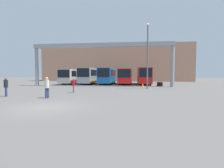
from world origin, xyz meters
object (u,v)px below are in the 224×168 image
at_px(bus_slot_0, 74,76).
at_px(lamp_post, 148,54).
at_px(traffic_cone, 143,85).
at_px(bus_slot_2, 108,75).
at_px(pedestrian_mid_left, 47,87).
at_px(bus_slot_4, 144,75).
at_px(bus_slot_3, 126,76).
at_px(pedestrian_near_left, 6,86).
at_px(pedestrian_mid_right, 74,85).
at_px(tire_stack, 160,84).
at_px(bus_slot_1, 90,75).

bearing_deg(bus_slot_0, lamp_post, -38.37).
bearing_deg(traffic_cone, bus_slot_2, 130.18).
xyz_separation_m(pedestrian_mid_left, traffic_cone, (8.96, 14.52, -0.64)).
height_order(bus_slot_4, pedestrian_mid_left, bus_slot_4).
relative_size(bus_slot_0, lamp_post, 1.25).
relative_size(bus_slot_3, bus_slot_4, 1.05).
relative_size(traffic_cone, lamp_post, 0.07).
bearing_deg(bus_slot_0, pedestrian_near_left, -86.75).
height_order(bus_slot_0, bus_slot_4, bus_slot_4).
bearing_deg(bus_slot_2, bus_slot_4, -3.87).
xyz_separation_m(pedestrian_mid_right, lamp_post, (8.68, 6.26, 4.12)).
xyz_separation_m(pedestrian_mid_right, pedestrian_near_left, (-5.15, -4.10, 0.08)).
bearing_deg(traffic_cone, bus_slot_4, 85.32).
distance_m(traffic_cone, tire_stack, 3.80).
bearing_deg(bus_slot_1, bus_slot_4, -0.38).
distance_m(bus_slot_1, bus_slot_3, 7.63).
distance_m(bus_slot_3, pedestrian_near_left, 24.16).
xyz_separation_m(bus_slot_1, pedestrian_mid_left, (1.85, -22.36, -0.93)).
xyz_separation_m(pedestrian_mid_right, traffic_cone, (8.21, 9.80, -0.53)).
bearing_deg(bus_slot_3, pedestrian_mid_right, -105.78).
height_order(bus_slot_4, pedestrian_mid_right, bus_slot_4).
relative_size(bus_slot_2, tire_stack, 10.81).
bearing_deg(bus_slot_0, traffic_cone, -29.90).
relative_size(bus_slot_2, pedestrian_near_left, 6.35).
height_order(bus_slot_3, pedestrian_near_left, bus_slot_3).
relative_size(pedestrian_mid_left, traffic_cone, 2.76).
bearing_deg(bus_slot_1, pedestrian_near_left, -96.69).
bearing_deg(pedestrian_mid_left, bus_slot_3, -168.11).
xyz_separation_m(bus_slot_1, traffic_cone, (10.81, -7.84, -1.58)).
bearing_deg(tire_stack, pedestrian_mid_left, -125.63).
bearing_deg(pedestrian_near_left, bus_slot_4, 103.78).
bearing_deg(bus_slot_1, lamp_post, -45.26).
xyz_separation_m(tire_stack, lamp_post, (-2.60, -5.79, 4.62)).
bearing_deg(bus_slot_0, tire_stack, -19.19).
bearing_deg(bus_slot_2, bus_slot_3, -4.17).
bearing_deg(bus_slot_0, bus_slot_4, -2.41).
bearing_deg(pedestrian_mid_right, bus_slot_4, -67.40).
relative_size(bus_slot_0, bus_slot_1, 1.11).
height_order(bus_slot_2, bus_slot_4, bus_slot_4).
height_order(bus_slot_4, lamp_post, lamp_post).
height_order(bus_slot_0, traffic_cone, bus_slot_0).
height_order(traffic_cone, lamp_post, lamp_post).
distance_m(pedestrian_near_left, tire_stack, 23.04).
height_order(bus_slot_0, lamp_post, lamp_post).
height_order(bus_slot_0, pedestrian_near_left, bus_slot_0).
bearing_deg(bus_slot_1, bus_slot_2, 6.57).
height_order(bus_slot_2, bus_slot_3, bus_slot_2).
distance_m(bus_slot_3, bus_slot_4, 3.82).
bearing_deg(tire_stack, lamp_post, -114.14).
height_order(bus_slot_3, bus_slot_4, bus_slot_4).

